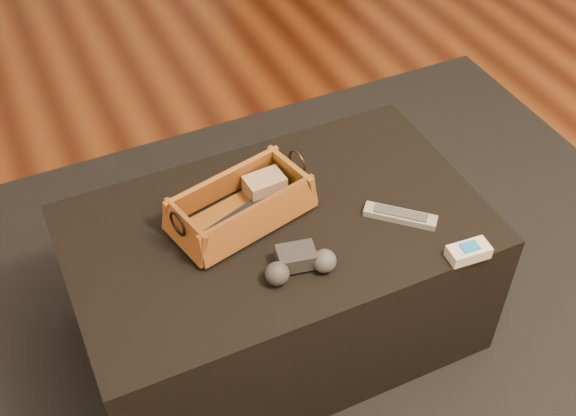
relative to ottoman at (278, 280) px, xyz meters
name	(u,v)px	position (x,y,z in m)	size (l,w,h in m)	color
area_rug	(286,344)	(0.00, -0.05, -0.22)	(2.60, 2.00, 0.01)	black
ottoman	(278,280)	(0.00, 0.00, 0.00)	(1.00, 0.60, 0.42)	black
tv_remote	(239,218)	(-0.08, 0.03, 0.23)	(0.18, 0.04, 0.02)	black
cloth_bundle	(265,186)	(0.01, 0.10, 0.25)	(0.09, 0.06, 0.05)	tan
wicker_basket	(241,207)	(-0.07, 0.05, 0.25)	(0.37, 0.25, 0.12)	#975822
game_controller	(299,263)	(-0.02, -0.16, 0.24)	(0.17, 0.10, 0.05)	#2A2A2C
silver_remote	(400,216)	(0.28, -0.11, 0.22)	(0.16, 0.15, 0.02)	#9FA2A7
cream_gadget	(469,252)	(0.35, -0.28, 0.23)	(0.10, 0.06, 0.04)	silver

